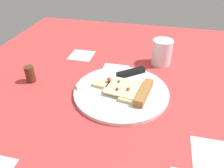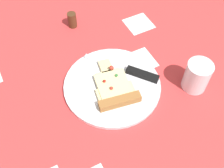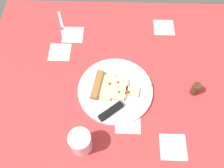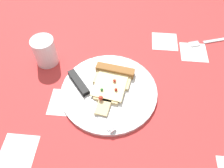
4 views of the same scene
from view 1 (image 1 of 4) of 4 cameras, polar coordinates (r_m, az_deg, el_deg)
ground_plane at (r=73.30cm, az=2.04°, el=0.10°), size 111.16×111.16×3.00cm
plate at (r=66.20cm, az=2.41°, el=-1.96°), size 28.64×28.64×1.12cm
pizza_slice at (r=64.76cm, az=4.57°, el=-1.51°), size 18.46×12.56×2.62cm
knife at (r=71.19cm, az=1.76°, el=2.07°), size 20.06×16.62×2.45cm
drinking_glass at (r=82.11cm, az=12.89°, el=8.12°), size 7.27×7.27×9.19cm
pepper_shaker at (r=75.18cm, az=-20.63°, el=2.44°), size 3.06×3.06×5.43cm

